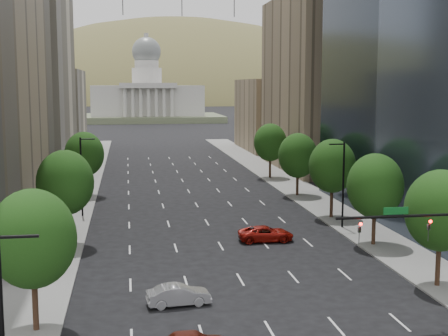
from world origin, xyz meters
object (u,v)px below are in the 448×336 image
traffic_signal (436,241)px  car_red_far (266,234)px  car_silver (179,295)px  capitol (147,100)px

traffic_signal → car_red_far: (-6.01, 21.12, -4.44)m
traffic_signal → car_silver: size_ratio=2.11×
car_red_far → traffic_signal: bearing=-163.4°
traffic_signal → capitol: size_ratio=0.15×
capitol → car_silver: size_ratio=13.87×
traffic_signal → car_red_far: traffic_signal is taller
capitol → traffic_signal: bearing=-87.3°
traffic_signal → capitol: bearing=92.7°
traffic_signal → car_red_far: 22.41m
capitol → car_silver: (-5.13, -214.51, -7.86)m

